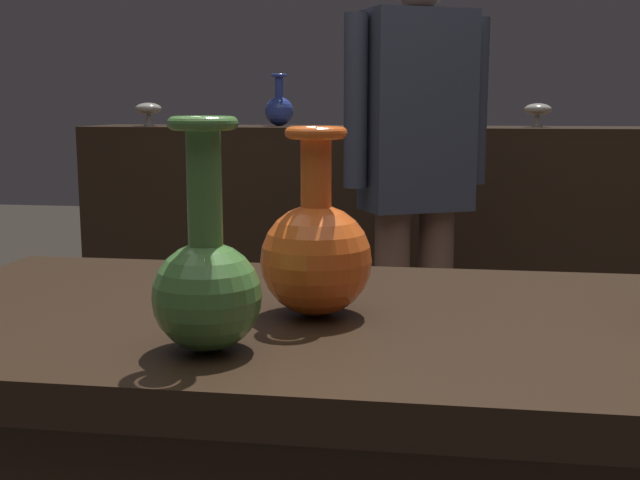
% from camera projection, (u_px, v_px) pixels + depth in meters
% --- Properties ---
extents(back_display_shelf, '(2.60, 0.40, 0.99)m').
position_uv_depth(back_display_shelf, '(402.00, 248.00, 3.28)').
color(back_display_shelf, black).
rests_on(back_display_shelf, ground_plane).
extents(vase_centerpiece, '(0.15, 0.15, 0.25)m').
position_uv_depth(vase_centerpiece, '(316.00, 252.00, 1.06)').
color(vase_centerpiece, '#E55B1E').
rests_on(vase_centerpiece, display_plinth).
extents(vase_right_accent, '(0.13, 0.13, 0.26)m').
position_uv_depth(vase_right_accent, '(207.00, 279.00, 0.90)').
color(vase_right_accent, '#477A38').
rests_on(vase_right_accent, display_plinth).
extents(shelf_vase_left, '(0.12, 0.12, 0.21)m').
position_uv_depth(shelf_vase_left, '(279.00, 109.00, 3.31)').
color(shelf_vase_left, '#2D429E').
rests_on(shelf_vase_left, back_display_shelf).
extents(shelf_vase_center, '(0.11, 0.11, 0.34)m').
position_uv_depth(shelf_vase_center, '(405.00, 84.00, 3.21)').
color(shelf_vase_center, '#E55B1E').
rests_on(shelf_vase_center, back_display_shelf).
extents(shelf_vase_right, '(0.11, 0.11, 0.09)m').
position_uv_depth(shelf_vase_right, '(538.00, 110.00, 3.14)').
color(shelf_vase_right, gray).
rests_on(shelf_vase_right, back_display_shelf).
extents(shelf_vase_far_left, '(0.11, 0.11, 0.09)m').
position_uv_depth(shelf_vase_far_left, '(148.00, 109.00, 3.27)').
color(shelf_vase_far_left, gray).
rests_on(shelf_vase_far_left, back_display_shelf).
extents(visitor_center_back, '(0.43, 0.31, 1.53)m').
position_uv_depth(visitor_center_back, '(416.00, 165.00, 2.45)').
color(visitor_center_back, brown).
rests_on(visitor_center_back, ground_plane).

